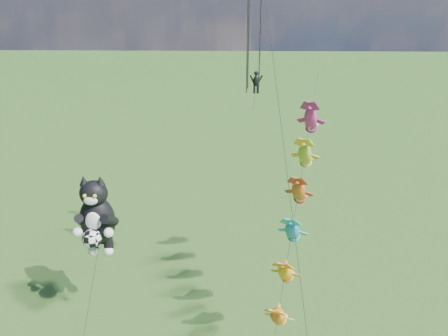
{
  "coord_description": "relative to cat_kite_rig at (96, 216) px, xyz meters",
  "views": [
    {
      "loc": [
        11.69,
        -18.84,
        23.28
      ],
      "look_at": [
        10.95,
        10.11,
        11.05
      ],
      "focal_mm": 35.0,
      "sensor_mm": 36.0,
      "label": 1
    }
  ],
  "objects": [
    {
      "name": "fish_windsock_rig",
      "position": [
        13.36,
        -1.03,
        1.17
      ],
      "size": [
        4.78,
        15.32,
        17.5
      ],
      "rotation": [
        0.0,
        0.0,
        0.03
      ],
      "color": "brown",
      "rests_on": "ground"
    },
    {
      "name": "parafoil_rig",
      "position": [
        10.79,
        1.01,
        11.05
      ],
      "size": [
        4.26,
        17.19,
        26.19
      ],
      "rotation": [
        0.0,
        0.0,
        0.29
      ],
      "color": "brown",
      "rests_on": "ground"
    },
    {
      "name": "cat_kite_rig",
      "position": [
        0.0,
        0.0,
        0.0
      ],
      "size": [
        3.03,
        4.31,
        11.66
      ],
      "rotation": [
        0.0,
        0.0,
        -0.4
      ],
      "color": "brown",
      "rests_on": "ground"
    }
  ]
}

